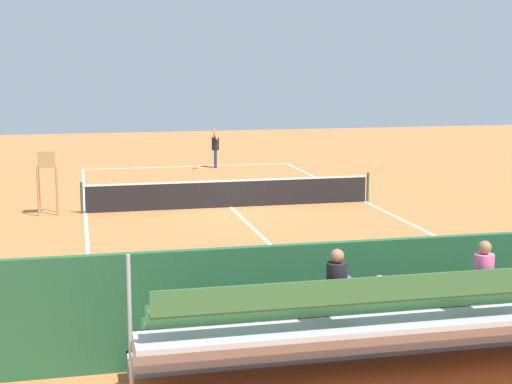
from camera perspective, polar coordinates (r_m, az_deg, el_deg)
ground_plane at (r=27.44m, az=-1.86°, el=-1.12°), size 60.00×60.00×0.00m
court_line_markings at (r=27.47m, az=-1.87°, el=-1.10°), size 10.10×22.20×0.01m
tennis_net at (r=27.35m, az=-1.86°, el=-0.09°), size 10.30×0.10×1.07m
backdrop_wall at (r=14.09m, az=9.16°, el=-7.41°), size 18.00×0.16×2.00m
bleacher_stand at (r=12.93m, az=11.61°, el=-9.34°), size 9.06×2.40×2.48m
umpire_chair at (r=26.85m, az=-15.01°, el=1.17°), size 0.67×0.67×2.14m
courtside_bench at (r=16.05m, az=17.54°, el=-7.27°), size 1.80×0.40×0.93m
equipment_bag at (r=15.24m, az=11.73°, el=-9.41°), size 0.90×0.36×0.36m
tennis_player at (r=37.53m, az=-2.98°, el=3.33°), size 0.43×0.55×1.93m
tennis_racket at (r=37.51m, az=-4.11°, el=1.77°), size 0.59×0.37×0.03m
tennis_ball_near at (r=34.16m, az=-1.33°, el=1.06°), size 0.07×0.07×0.07m
tennis_ball_far at (r=34.18m, az=-1.84°, el=1.06°), size 0.07×0.07×0.07m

